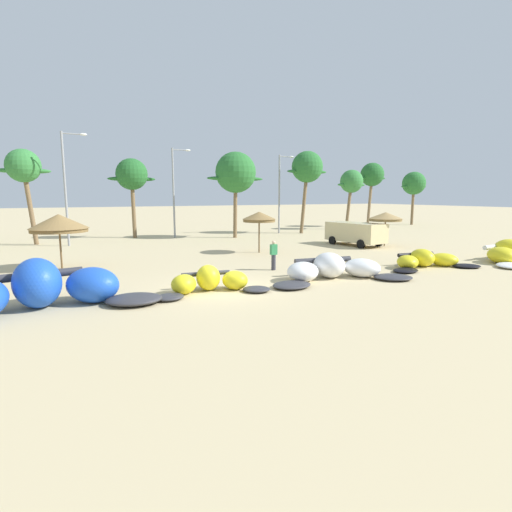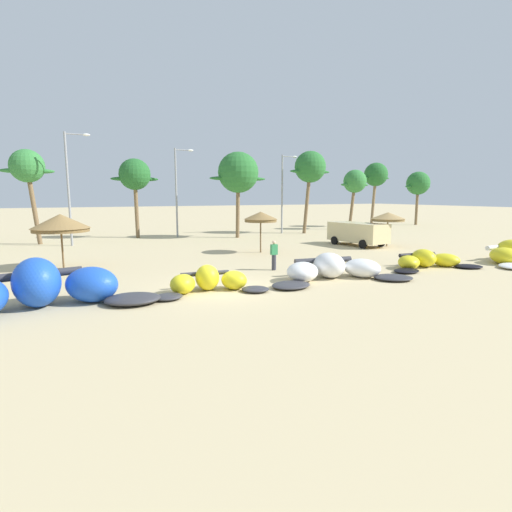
{
  "view_description": "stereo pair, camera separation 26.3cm",
  "coord_description": "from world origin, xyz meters",
  "px_view_note": "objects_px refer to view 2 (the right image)",
  "views": [
    {
      "loc": [
        -6.55,
        -15.98,
        4.07
      ],
      "look_at": [
        2.56,
        2.0,
        1.0
      ],
      "focal_mm": 28.23,
      "sensor_mm": 36.0,
      "label": 1
    },
    {
      "loc": [
        -6.32,
        -16.09,
        4.07
      ],
      "look_at": [
        2.56,
        2.0,
        1.0
      ],
      "focal_mm": 28.23,
      "sensor_mm": 36.0,
      "label": 2
    }
  ],
  "objects_px": {
    "kite_left_of_center": "(209,282)",
    "beach_umbrella_middle": "(261,217)",
    "lamppost_east_center": "(178,188)",
    "palm_right_of_gap": "(355,182)",
    "palm_left_of_gap": "(135,175)",
    "palm_rightmost": "(418,184)",
    "kite_right_of_center": "(427,261)",
    "palm_center_left": "(238,173)",
    "lamppost_west_center": "(70,183)",
    "palm_left": "(27,168)",
    "beach_umbrella_near_palms": "(388,217)",
    "parked_van": "(357,232)",
    "palm_right": "(376,175)",
    "palm_center_right": "(310,168)",
    "beach_umbrella_near_van": "(60,223)",
    "lamppost_east": "(283,189)",
    "kite_left": "(39,290)",
    "kite_center": "(333,269)",
    "person_near_kites": "(274,255)"
  },
  "relations": [
    {
      "from": "palm_left_of_gap",
      "to": "palm_rightmost",
      "type": "distance_m",
      "value": 37.43
    },
    {
      "from": "kite_left_of_center",
      "to": "lamppost_east_center",
      "type": "bearing_deg",
      "value": 77.71
    },
    {
      "from": "kite_left_of_center",
      "to": "palm_left_of_gap",
      "type": "bearing_deg",
      "value": 87.27
    },
    {
      "from": "beach_umbrella_near_van",
      "to": "beach_umbrella_middle",
      "type": "xyz_separation_m",
      "value": [
        12.7,
        0.66,
        -0.0
      ]
    },
    {
      "from": "kite_left",
      "to": "lamppost_east_center",
      "type": "xyz_separation_m",
      "value": [
        11.21,
        22.17,
        4.06
      ]
    },
    {
      "from": "palm_center_left",
      "to": "lamppost_west_center",
      "type": "xyz_separation_m",
      "value": [
        -14.48,
        0.19,
        -1.08
      ]
    },
    {
      "from": "palm_center_left",
      "to": "beach_umbrella_near_palms",
      "type": "bearing_deg",
      "value": -55.06
    },
    {
      "from": "kite_center",
      "to": "parked_van",
      "type": "height_order",
      "value": "parked_van"
    },
    {
      "from": "kite_right_of_center",
      "to": "parked_van",
      "type": "xyz_separation_m",
      "value": [
        3.08,
        9.73,
        0.7
      ]
    },
    {
      "from": "palm_left_of_gap",
      "to": "palm_rightmost",
      "type": "relative_size",
      "value": 1.03
    },
    {
      "from": "person_near_kites",
      "to": "palm_center_left",
      "type": "height_order",
      "value": "palm_center_left"
    },
    {
      "from": "kite_center",
      "to": "palm_rightmost",
      "type": "xyz_separation_m",
      "value": [
        32.27,
        24.36,
        5.08
      ]
    },
    {
      "from": "beach_umbrella_near_van",
      "to": "palm_right",
      "type": "xyz_separation_m",
      "value": [
        36.48,
        15.33,
        3.97
      ]
    },
    {
      "from": "palm_center_left",
      "to": "palm_rightmost",
      "type": "xyz_separation_m",
      "value": [
        28.62,
        4.59,
        -0.55
      ]
    },
    {
      "from": "beach_umbrella_near_van",
      "to": "palm_rightmost",
      "type": "bearing_deg",
      "value": 19.21
    },
    {
      "from": "palm_right",
      "to": "lamppost_east_center",
      "type": "distance_m",
      "value": 26.27
    },
    {
      "from": "palm_rightmost",
      "to": "beach_umbrella_middle",
      "type": "bearing_deg",
      "value": -154.89
    },
    {
      "from": "kite_center",
      "to": "beach_umbrella_middle",
      "type": "relative_size",
      "value": 2.58
    },
    {
      "from": "kite_center",
      "to": "palm_center_right",
      "type": "relative_size",
      "value": 0.87
    },
    {
      "from": "parked_van",
      "to": "palm_left_of_gap",
      "type": "bearing_deg",
      "value": 136.94
    },
    {
      "from": "lamppost_east_center",
      "to": "kite_left_of_center",
      "type": "bearing_deg",
      "value": -102.29
    },
    {
      "from": "kite_left",
      "to": "lamppost_west_center",
      "type": "distance_m",
      "value": 20.16
    },
    {
      "from": "beach_umbrella_middle",
      "to": "kite_left_of_center",
      "type": "bearing_deg",
      "value": -127.44
    },
    {
      "from": "kite_right_of_center",
      "to": "palm_right",
      "type": "relative_size",
      "value": 0.73
    },
    {
      "from": "parked_van",
      "to": "lamppost_east_center",
      "type": "distance_m",
      "value": 17.26
    },
    {
      "from": "kite_left_of_center",
      "to": "palm_center_right",
      "type": "distance_m",
      "value": 28.35
    },
    {
      "from": "parked_van",
      "to": "beach_umbrella_near_van",
      "type": "bearing_deg",
      "value": -177.6
    },
    {
      "from": "kite_left_of_center",
      "to": "beach_umbrella_middle",
      "type": "height_order",
      "value": "beach_umbrella_middle"
    },
    {
      "from": "kite_left",
      "to": "palm_center_left",
      "type": "bearing_deg",
      "value": 50.0
    },
    {
      "from": "kite_left",
      "to": "lamppost_east",
      "type": "bearing_deg",
      "value": 43.7
    },
    {
      "from": "beach_umbrella_middle",
      "to": "lamppost_east",
      "type": "distance_m",
      "value": 15.05
    },
    {
      "from": "palm_left",
      "to": "palm_center_right",
      "type": "distance_m",
      "value": 26.21
    },
    {
      "from": "kite_left_of_center",
      "to": "palm_right",
      "type": "height_order",
      "value": "palm_right"
    },
    {
      "from": "palm_right",
      "to": "person_near_kites",
      "type": "bearing_deg",
      "value": -141.26
    },
    {
      "from": "palm_left",
      "to": "kite_right_of_center",
      "type": "bearing_deg",
      "value": -47.06
    },
    {
      "from": "lamppost_west_center",
      "to": "lamppost_east",
      "type": "relative_size",
      "value": 1.09
    },
    {
      "from": "palm_right",
      "to": "palm_rightmost",
      "type": "height_order",
      "value": "palm_right"
    },
    {
      "from": "palm_right_of_gap",
      "to": "palm_right",
      "type": "xyz_separation_m",
      "value": [
        4.98,
        1.99,
        0.98
      ]
    },
    {
      "from": "lamppost_east_center",
      "to": "palm_rightmost",
      "type": "bearing_deg",
      "value": 3.11
    },
    {
      "from": "lamppost_east_center",
      "to": "palm_right_of_gap",
      "type": "bearing_deg",
      "value": -0.49
    },
    {
      "from": "kite_center",
      "to": "beach_umbrella_near_van",
      "type": "distance_m",
      "value": 14.96
    },
    {
      "from": "beach_umbrella_near_van",
      "to": "palm_left",
      "type": "xyz_separation_m",
      "value": [
        -2.08,
        13.24,
        3.69
      ]
    },
    {
      "from": "kite_left_of_center",
      "to": "beach_umbrella_near_palms",
      "type": "bearing_deg",
      "value": 24.51
    },
    {
      "from": "kite_right_of_center",
      "to": "palm_right",
      "type": "xyz_separation_m",
      "value": [
        18.03,
        24.15,
        6.13
      ]
    },
    {
      "from": "palm_right",
      "to": "palm_center_right",
      "type": "bearing_deg",
      "value": -163.46
    },
    {
      "from": "palm_left_of_gap",
      "to": "lamppost_west_center",
      "type": "xyz_separation_m",
      "value": [
        -5.67,
        -3.9,
        -0.85
      ]
    },
    {
      "from": "palm_left_of_gap",
      "to": "palm_center_right",
      "type": "height_order",
      "value": "palm_center_right"
    },
    {
      "from": "parked_van",
      "to": "palm_center_left",
      "type": "height_order",
      "value": "palm_center_left"
    },
    {
      "from": "kite_right_of_center",
      "to": "palm_left_of_gap",
      "type": "distance_m",
      "value": 27.03
    },
    {
      "from": "kite_left_of_center",
      "to": "person_near_kites",
      "type": "relative_size",
      "value": 3.13
    }
  ]
}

